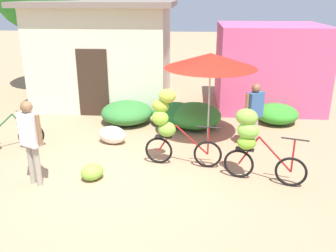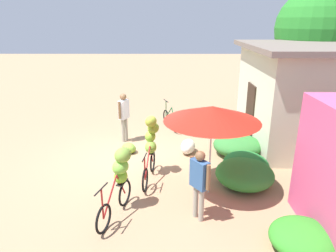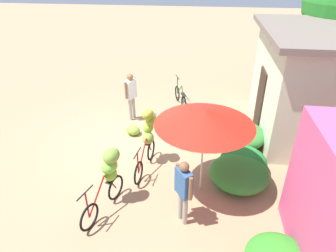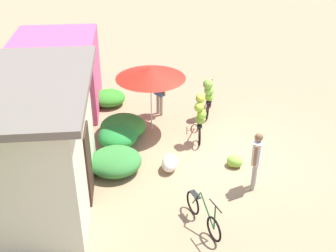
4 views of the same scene
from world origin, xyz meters
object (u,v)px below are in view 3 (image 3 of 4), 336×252
object	(u,v)px
building_low	(320,83)
person_bystander	(131,92)
bicycle_near_pile	(148,134)
produce_sack	(191,132)
banana_pile_on_ground	(133,130)
bicycle_leftmost	(180,97)
market_umbrella	(205,117)
bicycle_center_loaded	(108,173)
person_vendor	(184,187)

from	to	relation	value
building_low	person_bystander	world-z (taller)	building_low
bicycle_near_pile	produce_sack	xyz separation A→B (m)	(-1.46, 1.08, -0.73)
banana_pile_on_ground	bicycle_leftmost	bearing A→B (deg)	150.94
market_umbrella	bicycle_near_pile	distance (m)	2.00
bicycle_near_pile	bicycle_center_loaded	xyz separation A→B (m)	(1.64, -0.57, -0.07)
banana_pile_on_ground	produce_sack	bearing A→B (deg)	89.88
building_low	bicycle_leftmost	world-z (taller)	building_low
market_umbrella	bicycle_center_loaded	size ratio (longest dim) A/B	1.43
person_vendor	bicycle_center_loaded	bearing A→B (deg)	-100.29
bicycle_leftmost	banana_pile_on_ground	bearing A→B (deg)	-29.06
building_low	market_umbrella	xyz separation A→B (m)	(3.34, -3.46, 0.35)
bicycle_leftmost	person_bystander	world-z (taller)	person_bystander
bicycle_center_loaded	banana_pile_on_ground	bearing A→B (deg)	-176.13
market_umbrella	bicycle_leftmost	size ratio (longest dim) A/B	1.45
bicycle_near_pile	person_bystander	bearing A→B (deg)	-157.15
bicycle_near_pile	person_bystander	size ratio (longest dim) A/B	1.00
person_vendor	building_low	bearing A→B (deg)	139.10
bicycle_center_loaded	person_bystander	bearing A→B (deg)	-173.32
market_umbrella	bicycle_center_loaded	distance (m)	2.43
banana_pile_on_ground	person_bystander	bearing A→B (deg)	-165.19
produce_sack	person_bystander	size ratio (longest dim) A/B	0.42
produce_sack	person_vendor	world-z (taller)	person_vendor
market_umbrella	produce_sack	world-z (taller)	market_umbrella
produce_sack	person_bystander	world-z (taller)	person_bystander
person_vendor	bicycle_leftmost	bearing A→B (deg)	-174.29
person_vendor	person_bystander	bearing A→B (deg)	-154.11
produce_sack	person_vendor	xyz separation A→B (m)	(3.40, 0.02, 0.73)
market_umbrella	person_vendor	world-z (taller)	market_umbrella
building_low	person_vendor	world-z (taller)	building_low
bicycle_near_pile	bicycle_leftmost	bearing A→B (deg)	172.14
person_bystander	banana_pile_on_ground	bearing A→B (deg)	14.81
building_low	banana_pile_on_ground	bearing A→B (deg)	-80.15
building_low	produce_sack	distance (m)	4.21
market_umbrella	person_bystander	world-z (taller)	market_umbrella
bicycle_center_loaded	person_bystander	world-z (taller)	person_bystander
bicycle_leftmost	banana_pile_on_ground	distance (m)	2.69
bicycle_center_loaded	banana_pile_on_ground	world-z (taller)	bicycle_center_loaded
banana_pile_on_ground	bicycle_near_pile	bearing A→B (deg)	28.05
building_low	person_vendor	xyz separation A→B (m)	(4.39, -3.80, -0.71)
banana_pile_on_ground	produce_sack	world-z (taller)	produce_sack
bicycle_leftmost	bicycle_near_pile	world-z (taller)	bicycle_near_pile
building_low	bicycle_near_pile	bearing A→B (deg)	-63.46
building_low	bicycle_leftmost	xyz separation A→B (m)	(-1.36, -4.38, -1.32)
bicycle_leftmost	bicycle_center_loaded	size ratio (longest dim) A/B	0.99
market_umbrella	bicycle_center_loaded	world-z (taller)	market_umbrella
bicycle_center_loaded	person_bystander	distance (m)	4.17
bicycle_leftmost	bicycle_near_pile	bearing A→B (deg)	-7.86
banana_pile_on_ground	produce_sack	distance (m)	1.86
bicycle_leftmost	banana_pile_on_ground	world-z (taller)	bicycle_leftmost
bicycle_near_pile	produce_sack	distance (m)	1.95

